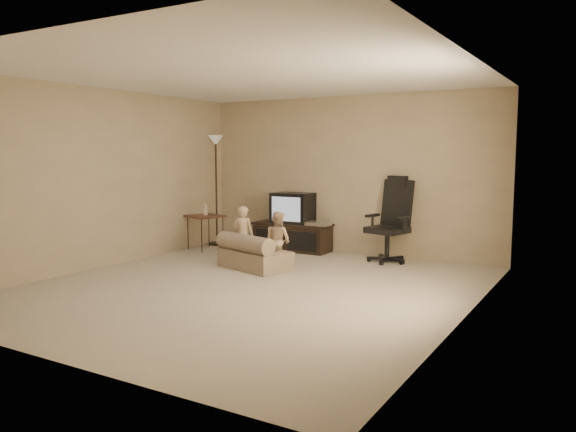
% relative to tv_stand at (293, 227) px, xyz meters
% --- Properties ---
extents(floor, '(5.50, 5.50, 0.00)m').
position_rel_tv_stand_xyz_m(floor, '(0.86, -2.49, -0.40)').
color(floor, '#BDB296').
rests_on(floor, ground).
extents(room_shell, '(5.50, 5.50, 5.50)m').
position_rel_tv_stand_xyz_m(room_shell, '(0.86, -2.49, 1.12)').
color(room_shell, white).
rests_on(room_shell, floor).
extents(tv_stand, '(1.34, 0.50, 0.95)m').
position_rel_tv_stand_xyz_m(tv_stand, '(0.00, 0.00, 0.00)').
color(tv_stand, black).
rests_on(tv_stand, floor).
extents(office_chair, '(0.71, 0.74, 1.27)m').
position_rel_tv_stand_xyz_m(office_chair, '(1.73, -0.10, 0.06)').
color(office_chair, black).
rests_on(office_chair, floor).
extents(side_table, '(0.65, 0.65, 0.78)m').
position_rel_tv_stand_xyz_m(side_table, '(-1.30, -0.66, 0.16)').
color(side_table, brown).
rests_on(side_table, floor).
extents(floor_lamp, '(0.30, 0.30, 1.91)m').
position_rel_tv_stand_xyz_m(floor_lamp, '(-1.44, -0.16, 0.99)').
color(floor_lamp, black).
rests_on(floor_lamp, floor).
extents(child_sofa, '(1.13, 0.84, 0.50)m').
position_rel_tv_stand_xyz_m(child_sofa, '(0.27, -1.59, -0.19)').
color(child_sofa, tan).
rests_on(child_sofa, floor).
extents(toddler_left, '(0.35, 0.28, 0.86)m').
position_rel_tv_stand_xyz_m(toddler_left, '(-0.01, -1.40, 0.03)').
color(toddler_left, '#D6AF86').
rests_on(toddler_left, floor).
extents(toddler_right, '(0.43, 0.29, 0.80)m').
position_rel_tv_stand_xyz_m(toddler_right, '(0.56, -1.39, 0.01)').
color(toddler_right, '#D6AF86').
rests_on(toddler_right, floor).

